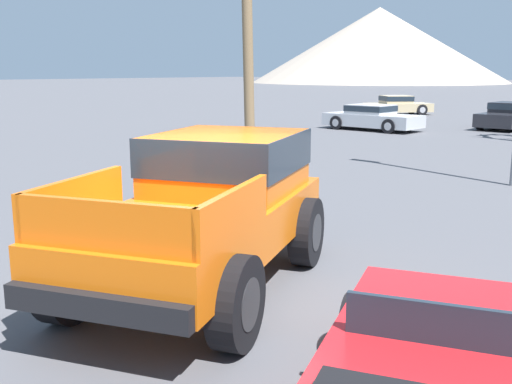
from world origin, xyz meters
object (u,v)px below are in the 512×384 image
at_px(parked_car_tan, 397,105).
at_px(orange_pickup_truck, 212,200).
at_px(parked_car_silver, 372,117).
at_px(parked_car_dark, 510,115).

bearing_deg(parked_car_tan, orange_pickup_truck, -26.05).
height_order(orange_pickup_truck, parked_car_silver, orange_pickup_truck).
xyz_separation_m(orange_pickup_truck, parked_car_tan, (-13.68, 28.27, -0.50)).
relative_size(parked_car_silver, parked_car_tan, 1.05).
xyz_separation_m(parked_car_silver, parked_car_tan, (-4.16, 9.42, 0.00)).
height_order(parked_car_dark, parked_car_silver, parked_car_dark).
distance_m(parked_car_silver, parked_car_tan, 10.30).
relative_size(parked_car_dark, parked_car_silver, 1.02).
bearing_deg(parked_car_silver, parked_car_tan, -157.11).
bearing_deg(parked_car_silver, orange_pickup_truck, 25.86).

